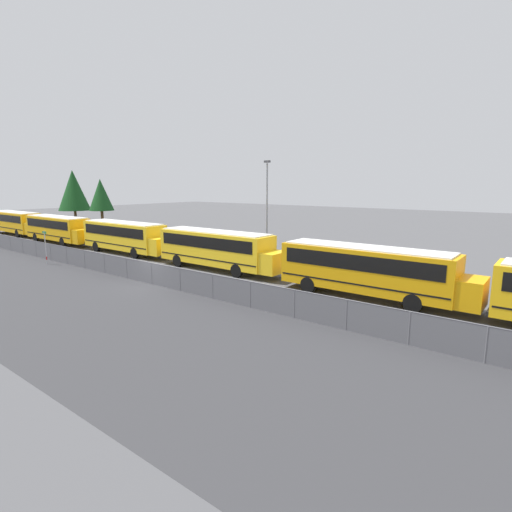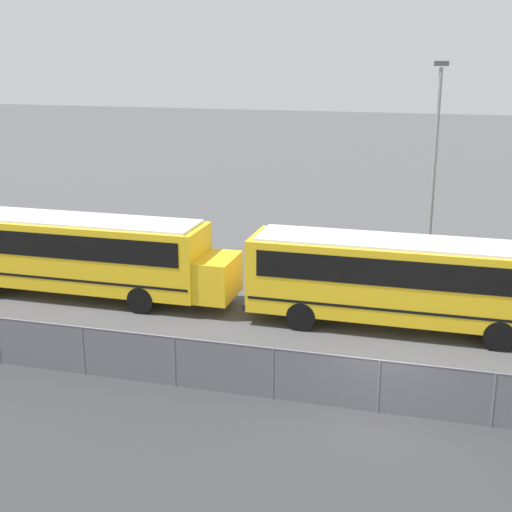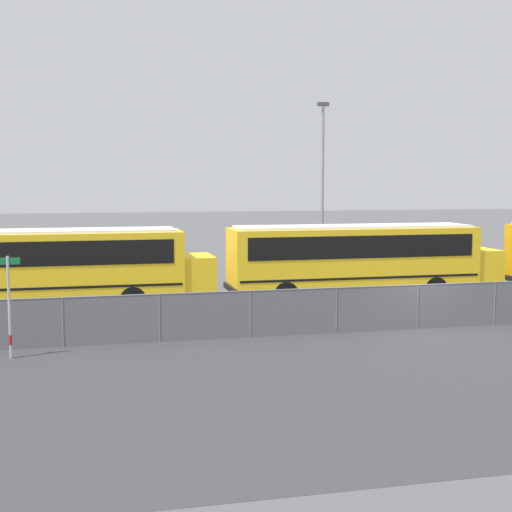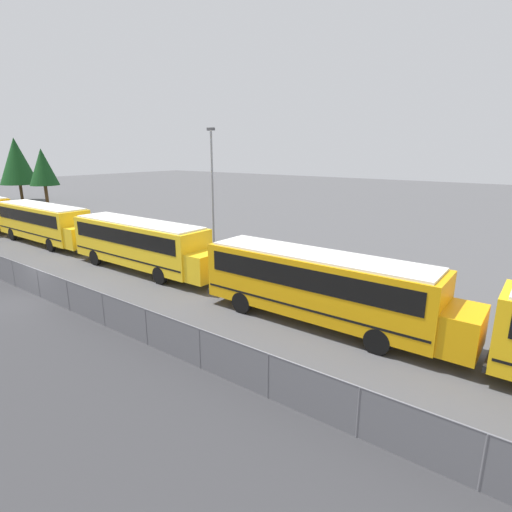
{
  "view_description": "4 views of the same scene",
  "coord_description": "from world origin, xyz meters",
  "px_view_note": "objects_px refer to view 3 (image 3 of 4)",
  "views": [
    {
      "loc": [
        23.1,
        -17.62,
        7.14
      ],
      "look_at": [
        5.27,
        5.49,
        1.88
      ],
      "focal_mm": 28.0,
      "sensor_mm": 36.0,
      "label": 1
    },
    {
      "loc": [
        1.51,
        -18.18,
        9.75
      ],
      "look_at": [
        -5.21,
        6.01,
        2.47
      ],
      "focal_mm": 50.0,
      "sensor_mm": 36.0,
      "label": 2
    },
    {
      "loc": [
        -11.21,
        -22.87,
        5.2
      ],
      "look_at": [
        -4.49,
        5.93,
        2.11
      ],
      "focal_mm": 50.0,
      "sensor_mm": 36.0,
      "label": 3
    },
    {
      "loc": [
        21.61,
        -9.24,
        7.75
      ],
      "look_at": [
        9.93,
        6.29,
        2.58
      ],
      "focal_mm": 28.0,
      "sensor_mm": 36.0,
      "label": 4
    }
  ],
  "objects_px": {
    "school_bus_3": "(359,255)",
    "light_pole": "(322,185)",
    "street_sign": "(9,305)",
    "school_bus_2": "(51,263)"
  },
  "relations": [
    {
      "from": "street_sign",
      "to": "light_pole",
      "type": "relative_size",
      "value": 0.33
    },
    {
      "from": "light_pole",
      "to": "school_bus_3",
      "type": "bearing_deg",
      "value": -93.88
    },
    {
      "from": "school_bus_3",
      "to": "light_pole",
      "type": "bearing_deg",
      "value": 86.12
    },
    {
      "from": "school_bus_2",
      "to": "street_sign",
      "type": "bearing_deg",
      "value": -96.12
    },
    {
      "from": "street_sign",
      "to": "light_pole",
      "type": "bearing_deg",
      "value": 44.61
    },
    {
      "from": "school_bus_2",
      "to": "street_sign",
      "type": "distance_m",
      "value": 7.77
    },
    {
      "from": "street_sign",
      "to": "light_pole",
      "type": "xyz_separation_m",
      "value": [
        14.35,
        14.15,
        3.44
      ]
    },
    {
      "from": "school_bus_3",
      "to": "street_sign",
      "type": "distance_m",
      "value": 15.88
    },
    {
      "from": "school_bus_3",
      "to": "light_pole",
      "type": "height_order",
      "value": "light_pole"
    },
    {
      "from": "school_bus_2",
      "to": "school_bus_3",
      "type": "xyz_separation_m",
      "value": [
        13.08,
        -0.05,
        0.0
      ]
    }
  ]
}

